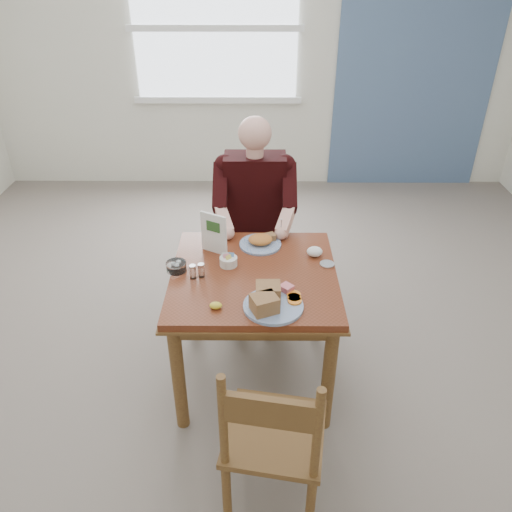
{
  "coord_description": "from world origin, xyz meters",
  "views": [
    {
      "loc": [
        0.02,
        -2.26,
        2.25
      ],
      "look_at": [
        0.01,
        0.0,
        0.86
      ],
      "focal_mm": 35.0,
      "sensor_mm": 36.0,
      "label": 1
    }
  ],
  "objects_px": {
    "chair_near": "(273,440)",
    "diner": "(255,205)",
    "table": "(254,289)",
    "chair_far": "(255,242)",
    "far_plate": "(261,241)",
    "near_plate": "(271,301)"
  },
  "relations": [
    {
      "from": "chair_far",
      "to": "diner",
      "type": "relative_size",
      "value": 0.69
    },
    {
      "from": "near_plate",
      "to": "diner",
      "type": "bearing_deg",
      "value": 94.76
    },
    {
      "from": "diner",
      "to": "table",
      "type": "bearing_deg",
      "value": -90.0
    },
    {
      "from": "diner",
      "to": "near_plate",
      "type": "bearing_deg",
      "value": -85.24
    },
    {
      "from": "chair_far",
      "to": "far_plate",
      "type": "xyz_separation_m",
      "value": [
        0.04,
        -0.5,
        0.3
      ]
    },
    {
      "from": "chair_near",
      "to": "diner",
      "type": "xyz_separation_m",
      "value": [
        -0.09,
        1.58,
        0.33
      ]
    },
    {
      "from": "diner",
      "to": "far_plate",
      "type": "distance_m",
      "value": 0.41
    },
    {
      "from": "near_plate",
      "to": "chair_near",
      "type": "bearing_deg",
      "value": -89.36
    },
    {
      "from": "diner",
      "to": "far_plate",
      "type": "bearing_deg",
      "value": -84.56
    },
    {
      "from": "chair_far",
      "to": "far_plate",
      "type": "bearing_deg",
      "value": -85.52
    },
    {
      "from": "chair_far",
      "to": "near_plate",
      "type": "height_order",
      "value": "chair_far"
    },
    {
      "from": "chair_near",
      "to": "table",
      "type": "bearing_deg",
      "value": 95.94
    },
    {
      "from": "table",
      "to": "chair_far",
      "type": "relative_size",
      "value": 0.97
    },
    {
      "from": "near_plate",
      "to": "far_plate",
      "type": "height_order",
      "value": "near_plate"
    },
    {
      "from": "chair_near",
      "to": "far_plate",
      "type": "bearing_deg",
      "value": 92.52
    },
    {
      "from": "diner",
      "to": "near_plate",
      "type": "xyz_separation_m",
      "value": [
        0.08,
        -1.01,
        -0.02
      ]
    },
    {
      "from": "far_plate",
      "to": "diner",
      "type": "bearing_deg",
      "value": 95.44
    },
    {
      "from": "table",
      "to": "chair_near",
      "type": "height_order",
      "value": "chair_near"
    },
    {
      "from": "far_plate",
      "to": "chair_near",
      "type": "bearing_deg",
      "value": -87.48
    },
    {
      "from": "table",
      "to": "chair_near",
      "type": "relative_size",
      "value": 0.97
    },
    {
      "from": "chair_far",
      "to": "diner",
      "type": "xyz_separation_m",
      "value": [
        0.0,
        -0.09,
        0.33
      ]
    },
    {
      "from": "chair_near",
      "to": "far_plate",
      "type": "xyz_separation_m",
      "value": [
        -0.05,
        1.17,
        0.3
      ]
    }
  ]
}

